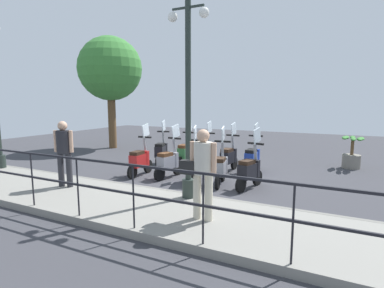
# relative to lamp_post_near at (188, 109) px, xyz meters

# --- Properties ---
(ground_plane) EXTENTS (28.00, 28.00, 0.00)m
(ground_plane) POSITION_rel_lamp_post_near_xyz_m (2.40, 0.69, -2.04)
(ground_plane) COLOR #38383D
(promenade_walkway) EXTENTS (2.20, 20.00, 0.15)m
(promenade_walkway) POSITION_rel_lamp_post_near_xyz_m (-0.75, 0.69, -1.96)
(promenade_walkway) COLOR gray
(promenade_walkway) RESTS_ON ground_plane
(fence_railing) EXTENTS (0.04, 16.03, 1.07)m
(fence_railing) POSITION_rel_lamp_post_near_xyz_m (-1.80, 0.69, -1.14)
(fence_railing) COLOR black
(fence_railing) RESTS_ON promenade_walkway
(lamp_post_near) EXTENTS (0.26, 0.90, 4.26)m
(lamp_post_near) POSITION_rel_lamp_post_near_xyz_m (0.00, 0.00, 0.00)
(lamp_post_near) COLOR #232D28
(lamp_post_near) RESTS_ON promenade_walkway
(pedestrian_with_bag) EXTENTS (0.32, 0.65, 1.59)m
(pedestrian_with_bag) POSITION_rel_lamp_post_near_xyz_m (-0.98, -0.76, -0.96)
(pedestrian_with_bag) COLOR beige
(pedestrian_with_bag) RESTS_ON promenade_walkway
(pedestrian_distant) EXTENTS (0.40, 0.47, 1.59)m
(pedestrian_distant) POSITION_rel_lamp_post_near_xyz_m (-0.58, 3.04, -0.96)
(pedestrian_distant) COLOR #28282D
(pedestrian_distant) RESTS_ON promenade_walkway
(tree_large) EXTENTS (2.90, 2.90, 5.13)m
(tree_large) POSITION_rel_lamp_post_near_xyz_m (5.40, 6.76, 1.61)
(tree_large) COLOR brown
(tree_large) RESTS_ON ground_plane
(potted_palm) EXTENTS (1.06, 0.66, 1.05)m
(potted_palm) POSITION_rel_lamp_post_near_xyz_m (5.50, -3.26, -1.59)
(potted_palm) COLOR slate
(potted_palm) RESTS_ON ground_plane
(scooter_near_0) EXTENTS (1.21, 0.52, 1.54)m
(scooter_near_0) POSITION_rel_lamp_post_near_xyz_m (1.69, -0.87, -1.55)
(scooter_near_0) COLOR black
(scooter_near_0) RESTS_ON ground_plane
(scooter_near_1) EXTENTS (1.22, 0.48, 1.54)m
(scooter_near_1) POSITION_rel_lamp_post_near_xyz_m (1.70, -0.09, -1.55)
(scooter_near_1) COLOR black
(scooter_near_1) RESTS_ON ground_plane
(scooter_near_2) EXTENTS (1.20, 0.53, 1.54)m
(scooter_near_2) POSITION_rel_lamp_post_near_xyz_m (1.60, 0.66, -1.55)
(scooter_near_2) COLOR black
(scooter_near_2) RESTS_ON ground_plane
(scooter_near_3) EXTENTS (1.23, 0.46, 1.54)m
(scooter_near_3) POSITION_rel_lamp_post_near_xyz_m (1.73, 1.52, -1.55)
(scooter_near_3) COLOR black
(scooter_near_3) RESTS_ON ground_plane
(scooter_near_4) EXTENTS (1.23, 0.44, 1.54)m
(scooter_near_4) POSITION_rel_lamp_post_near_xyz_m (1.58, 2.41, -1.55)
(scooter_near_4) COLOR black
(scooter_near_4) RESTS_ON ground_plane
(scooter_far_0) EXTENTS (1.23, 0.44, 1.54)m
(scooter_far_0) POSITION_rel_lamp_post_near_xyz_m (3.39, -0.49, -1.55)
(scooter_far_0) COLOR black
(scooter_far_0) RESTS_ON ground_plane
(scooter_far_1) EXTENTS (1.23, 0.44, 1.54)m
(scooter_far_1) POSITION_rel_lamp_post_near_xyz_m (3.21, 0.20, -1.55)
(scooter_far_1) COLOR black
(scooter_far_1) RESTS_ON ground_plane
(scooter_far_2) EXTENTS (1.23, 0.44, 1.54)m
(scooter_far_2) POSITION_rel_lamp_post_near_xyz_m (3.46, 1.12, -1.55)
(scooter_far_2) COLOR black
(scooter_far_2) RESTS_ON ground_plane
(scooter_far_3) EXTENTS (1.23, 0.44, 1.54)m
(scooter_far_3) POSITION_rel_lamp_post_near_xyz_m (3.35, 1.81, -1.55)
(scooter_far_3) COLOR black
(scooter_far_3) RESTS_ON ground_plane
(scooter_far_4) EXTENTS (1.21, 0.53, 1.54)m
(scooter_far_4) POSITION_rel_lamp_post_near_xyz_m (3.24, 2.71, -1.55)
(scooter_far_4) COLOR black
(scooter_far_4) RESTS_ON ground_plane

